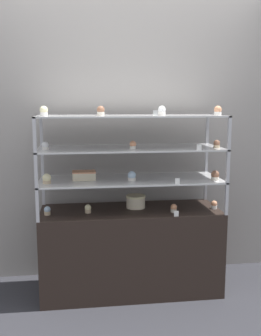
{
  "coord_description": "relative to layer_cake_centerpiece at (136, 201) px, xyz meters",
  "views": [
    {
      "loc": [
        -0.41,
        -3.09,
        1.55
      ],
      "look_at": [
        0.0,
        0.0,
        1.04
      ],
      "focal_mm": 42.0,
      "sensor_mm": 36.0,
      "label": 1
    }
  ],
  "objects": [
    {
      "name": "cupcake_7",
      "position": [
        -0.71,
        -0.12,
        0.49
      ],
      "size": [
        0.05,
        0.05,
        0.06
      ],
      "color": "white",
      "rests_on": "display_riser_middle"
    },
    {
      "name": "cupcake_1",
      "position": [
        -0.4,
        -0.1,
        -0.02
      ],
      "size": [
        0.05,
        0.05,
        0.07
      ],
      "color": "#CCB28C",
      "rests_on": "display_base"
    },
    {
      "name": "cupcake_8",
      "position": [
        -0.04,
        -0.14,
        0.49
      ],
      "size": [
        0.05,
        0.05,
        0.06
      ],
      "color": "white",
      "rests_on": "display_riser_middle"
    },
    {
      "name": "cupcake_6",
      "position": [
        0.61,
        -0.18,
        0.24
      ],
      "size": [
        0.07,
        0.07,
        0.08
      ],
      "color": "beige",
      "rests_on": "display_riser_lower"
    },
    {
      "name": "cupcake_0",
      "position": [
        -0.71,
        -0.12,
        -0.02
      ],
      "size": [
        0.05,
        0.05,
        0.07
      ],
      "color": "#CCB28C",
      "rests_on": "display_base"
    },
    {
      "name": "display_riser_middle",
      "position": [
        -0.05,
        -0.05,
        0.44
      ],
      "size": [
        1.46,
        0.54,
        0.26
      ],
      "color": "#B7B7BC",
      "rests_on": "display_riser_lower"
    },
    {
      "name": "cupcake_10",
      "position": [
        -0.71,
        -0.18,
        0.75
      ],
      "size": [
        0.06,
        0.06,
        0.07
      ],
      "color": "white",
      "rests_on": "display_riser_upper"
    },
    {
      "name": "cupcake_3",
      "position": [
        0.64,
        -0.12,
        -0.02
      ],
      "size": [
        0.05,
        0.05,
        0.07
      ],
      "color": "white",
      "rests_on": "display_base"
    },
    {
      "name": "sheet_cake_frosted",
      "position": [
        -0.42,
        -0.03,
        0.24
      ],
      "size": [
        0.19,
        0.14,
        0.07
      ],
      "color": "beige",
      "rests_on": "display_riser_lower"
    },
    {
      "name": "cupcake_9",
      "position": [
        0.63,
        -0.16,
        0.49
      ],
      "size": [
        0.05,
        0.05,
        0.06
      ],
      "color": "#CCB28C",
      "rests_on": "display_riser_middle"
    },
    {
      "name": "layer_cake_centerpiece",
      "position": [
        0.0,
        0.0,
        0.0
      ],
      "size": [
        0.16,
        0.16,
        0.11
      ],
      "color": "beige",
      "rests_on": "display_base"
    },
    {
      "name": "ground_plane",
      "position": [
        -0.05,
        -0.05,
        -0.75
      ],
      "size": [
        20.0,
        20.0,
        0.0
      ],
      "primitive_type": "plane",
      "color": "#2D2D33"
    },
    {
      "name": "cupcake_11",
      "position": [
        -0.29,
        -0.11,
        0.75
      ],
      "size": [
        0.06,
        0.06,
        0.07
      ],
      "color": "beige",
      "rests_on": "display_riser_upper"
    },
    {
      "name": "price_tag_0",
      "position": [
        0.27,
        -0.3,
        -0.03
      ],
      "size": [
        0.04,
        0.0,
        0.04
      ],
      "color": "white",
      "rests_on": "display_base"
    },
    {
      "name": "cupcake_13",
      "position": [
        0.62,
        -0.18,
        0.75
      ],
      "size": [
        0.06,
        0.06,
        0.07
      ],
      "color": "white",
      "rests_on": "display_riser_upper"
    },
    {
      "name": "display_riser_lower",
      "position": [
        -0.05,
        -0.05,
        0.19
      ],
      "size": [
        1.46,
        0.54,
        0.26
      ],
      "color": "#B7B7BC",
      "rests_on": "display_base"
    },
    {
      "name": "price_tag_2",
      "position": [
        0.44,
        -0.3,
        0.48
      ],
      "size": [
        0.04,
        0.0,
        0.04
      ],
      "color": "white",
      "rests_on": "display_riser_middle"
    },
    {
      "name": "cupcake_2",
      "position": [
        0.28,
        -0.18,
        -0.02
      ],
      "size": [
        0.05,
        0.05,
        0.07
      ],
      "color": "beige",
      "rests_on": "display_base"
    },
    {
      "name": "price_tag_1",
      "position": [
        0.27,
        -0.3,
        0.22
      ],
      "size": [
        0.04,
        0.0,
        0.04
      ],
      "color": "white",
      "rests_on": "display_riser_lower"
    },
    {
      "name": "cupcake_5",
      "position": [
        -0.05,
        -0.13,
        0.24
      ],
      "size": [
        0.07,
        0.07,
        0.08
      ],
      "color": "white",
      "rests_on": "display_riser_lower"
    },
    {
      "name": "display_base",
      "position": [
        -0.05,
        -0.05,
        -0.4
      ],
      "size": [
        1.46,
        0.54,
        0.7
      ],
      "color": "black",
      "rests_on": "ground_plane"
    },
    {
      "name": "cupcake_4",
      "position": [
        -0.71,
        -0.15,
        0.24
      ],
      "size": [
        0.07,
        0.07,
        0.08
      ],
      "color": "#CCB28C",
      "rests_on": "display_riser_lower"
    },
    {
      "name": "cupcake_12",
      "position": [
        0.18,
        -0.14,
        0.75
      ],
      "size": [
        0.06,
        0.06,
        0.07
      ],
      "color": "white",
      "rests_on": "display_riser_upper"
    },
    {
      "name": "display_riser_upper",
      "position": [
        -0.05,
        -0.05,
        0.7
      ],
      "size": [
        1.46,
        0.54,
        0.26
      ],
      "color": "#B7B7BC",
      "rests_on": "display_riser_middle"
    },
    {
      "name": "price_tag_3",
      "position": [
        0.1,
        -0.3,
        0.73
      ],
      "size": [
        0.04,
        0.0,
        0.04
      ],
      "color": "white",
      "rests_on": "display_riser_upper"
    },
    {
      "name": "back_wall",
      "position": [
        -0.05,
        0.36,
        0.55
      ],
      "size": [
        8.0,
        0.05,
        2.6
      ],
      "color": "gray",
      "rests_on": "ground_plane"
    }
  ]
}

